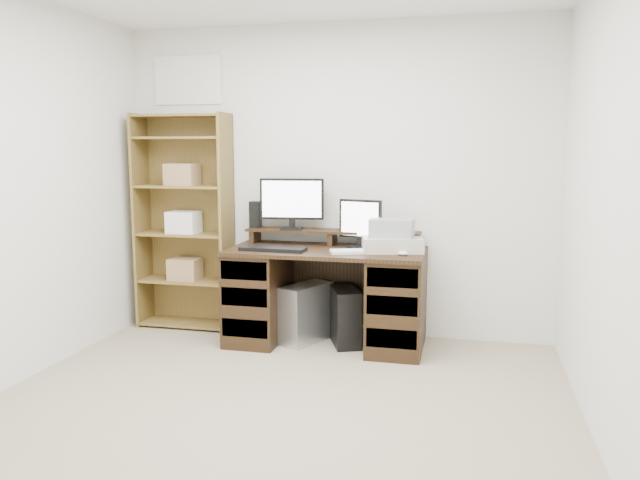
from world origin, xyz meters
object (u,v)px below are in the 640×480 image
at_px(tower_silver, 306,313).
at_px(bookshelf, 185,220).
at_px(monitor_small, 360,222).
at_px(desk, 326,295).
at_px(tower_black, 345,316).
at_px(printer, 392,244).
at_px(monitor_wide, 292,201).

height_order(tower_silver, bookshelf, bookshelf).
bearing_deg(tower_silver, monitor_small, 38.18).
xyz_separation_m(desk, tower_black, (0.14, 0.04, -0.17)).
relative_size(monitor_small, tower_black, 0.78).
bearing_deg(tower_silver, desk, 20.85).
bearing_deg(printer, bookshelf, 160.27).
bearing_deg(monitor_wide, bookshelf, 171.96).
height_order(desk, monitor_small, monitor_small).
distance_m(monitor_wide, printer, 0.89).
height_order(monitor_wide, tower_silver, monitor_wide).
relative_size(desk, printer, 3.43).
xyz_separation_m(desk, monitor_wide, (-0.33, 0.19, 0.71)).
height_order(printer, tower_black, printer).
bearing_deg(desk, tower_silver, 176.07).
height_order(desk, printer, printer).
bearing_deg(desk, bookshelf, 170.52).
height_order(desk, tower_silver, desk).
height_order(monitor_small, tower_black, monitor_small).
bearing_deg(tower_black, printer, -25.45).
bearing_deg(monitor_wide, tower_black, -23.70).
height_order(monitor_small, printer, monitor_small).
bearing_deg(monitor_small, monitor_wide, -174.06).
relative_size(printer, tower_silver, 0.95).
bearing_deg(desk, monitor_small, 24.16).
bearing_deg(bookshelf, printer, -6.28).
bearing_deg(monitor_wide, monitor_small, -14.21).
xyz_separation_m(desk, monitor_small, (0.24, 0.11, 0.56)).
distance_m(tower_silver, tower_black, 0.31).
height_order(printer, tower_silver, printer).
relative_size(monitor_wide, bookshelf, 0.29).
distance_m(desk, bookshelf, 1.40).
xyz_separation_m(monitor_wide, tower_black, (0.46, -0.14, -0.88)).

